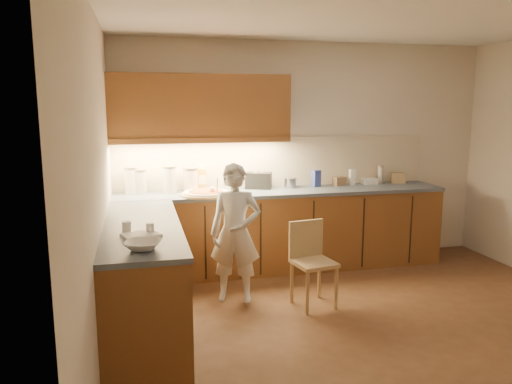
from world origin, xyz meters
TOP-DOWN VIEW (x-y plane):
  - room at (0.00, 0.00)m, footprint 4.54×4.50m
  - l_counter at (-0.92, 1.25)m, footprint 3.77×2.62m
  - backsplash at (-0.38, 1.99)m, footprint 3.75×0.02m
  - upper_cabinets at (-1.27, 1.82)m, footprint 1.95×0.36m
  - pizza_on_board at (-1.26, 1.56)m, footprint 0.53×0.53m
  - child at (-1.08, 0.88)m, footprint 0.56×0.45m
  - wooden_chair at (-0.41, 0.62)m, footprint 0.41×0.41m
  - mixing_bowl at (-1.95, -0.34)m, footprint 0.29×0.29m
  - canister_a at (-2.04, 1.85)m, footprint 0.15×0.15m
  - canister_b at (-1.94, 1.85)m, footprint 0.15×0.15m
  - canister_c at (-1.62, 1.82)m, footprint 0.16×0.16m
  - canister_d at (-1.40, 1.82)m, footprint 0.17×0.17m
  - oil_jug at (-1.26, 1.88)m, footprint 0.10×0.08m
  - toaster at (-0.61, 1.85)m, footprint 0.33×0.26m
  - steel_pot at (-0.24, 1.83)m, footprint 0.15×0.15m
  - blue_box at (0.08, 1.84)m, footprint 0.12×0.10m
  - card_box_a at (0.39, 1.86)m, footprint 0.16×0.13m
  - white_bottle at (0.55, 1.85)m, footprint 0.07×0.07m
  - flat_pack at (0.79, 1.87)m, footprint 0.18×0.13m
  - tall_jar at (0.93, 1.88)m, footprint 0.07×0.07m
  - card_box_b at (1.16, 1.85)m, footprint 0.20×0.17m
  - dough_cloth at (-1.96, 0.01)m, footprint 0.31×0.28m
  - spice_jar_a at (-2.06, 0.13)m, footprint 0.07×0.07m
  - spice_jar_b at (-1.89, 0.07)m, footprint 0.07×0.07m

SIDE VIEW (x-z plane):
  - l_counter at x=-0.92m, z-range 0.00..0.92m
  - wooden_chair at x=-0.41m, z-range 0.06..0.86m
  - child at x=-1.08m, z-range 0.00..1.34m
  - dough_cloth at x=-1.96m, z-range 0.92..0.94m
  - pizza_on_board at x=-1.26m, z-range 0.84..1.05m
  - mixing_bowl at x=-1.95m, z-range 0.92..0.98m
  - flat_pack at x=0.79m, z-range 0.92..0.99m
  - spice_jar_b at x=-1.89m, z-range 0.92..1.00m
  - spice_jar_a at x=-2.06m, z-range 0.92..1.01m
  - card_box_a at x=0.39m, z-range 0.92..1.02m
  - steel_pot at x=-0.24m, z-range 0.92..1.04m
  - card_box_b at x=1.16m, z-range 0.92..1.05m
  - toaster at x=-0.61m, z-range 0.92..1.11m
  - white_bottle at x=0.55m, z-range 0.92..1.11m
  - blue_box at x=0.08m, z-range 0.92..1.11m
  - tall_jar at x=0.93m, z-range 0.92..1.14m
  - canister_b at x=-1.94m, z-range 0.92..1.19m
  - oil_jug at x=-1.26m, z-range 0.91..1.20m
  - canister_d at x=-1.40m, z-range 0.92..1.19m
  - canister_a at x=-2.04m, z-range 0.92..1.21m
  - canister_c at x=-1.62m, z-range 0.92..1.22m
  - backsplash at x=-0.38m, z-range 0.92..1.50m
  - room at x=0.00m, z-range 0.37..2.99m
  - upper_cabinets at x=-1.27m, z-range 1.48..2.21m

